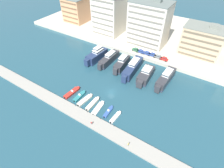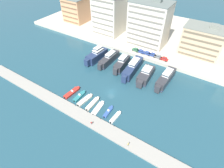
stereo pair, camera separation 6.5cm
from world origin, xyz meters
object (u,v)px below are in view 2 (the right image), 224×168
(yacht_navy_far_left, at_px, (97,55))
(pedestrian_mid_deck, at_px, (91,123))
(yacht_charcoal_center_right, at_px, (166,78))
(motorboat_cream_mid_left, at_px, (85,100))
(motorboat_cream_center_left, at_px, (93,104))
(car_blue_mid_left, at_px, (147,53))
(motorboat_red_far_left, at_px, (72,93))
(motorboat_teal_left, at_px, (79,96))
(yacht_charcoal_mid_left, at_px, (122,64))
(yacht_charcoal_center, at_px, (145,75))
(car_red_center_right, at_px, (164,59))
(motorboat_white_mid_right, at_px, (115,117))
(car_blue_center_left, at_px, (153,55))
(motorboat_blue_center_right, at_px, (108,112))
(car_green_far_left, at_px, (136,50))
(car_grey_center, at_px, (158,57))
(yacht_navy_center_left, at_px, (133,68))
(motorboat_white_center, at_px, (98,108))
(yacht_charcoal_left, at_px, (109,59))
(pedestrian_near_edge, at_px, (128,144))
(car_blue_left, at_px, (141,51))

(yacht_navy_far_left, distance_m, pedestrian_mid_deck, 43.71)
(yacht_charcoal_center_right, relative_size, motorboat_cream_mid_left, 2.20)
(motorboat_cream_center_left, distance_m, car_blue_mid_left, 44.98)
(motorboat_red_far_left, relative_size, motorboat_teal_left, 1.19)
(yacht_charcoal_mid_left, distance_m, yacht_charcoal_center, 14.35)
(motorboat_cream_center_left, distance_m, car_red_center_right, 46.63)
(motorboat_white_mid_right, bearing_deg, yacht_charcoal_center, 90.81)
(car_blue_center_left, xyz_separation_m, car_red_center_right, (6.86, -0.47, 0.00))
(car_blue_mid_left, bearing_deg, motorboat_blue_center_right, -85.26)
(car_green_far_left, distance_m, car_grey_center, 13.51)
(motorboat_cream_center_left, relative_size, car_blue_center_left, 2.01)
(yacht_charcoal_center, bearing_deg, yacht_navy_center_left, 169.29)
(motorboat_white_center, height_order, motorboat_white_mid_right, motorboat_white_mid_right)
(yacht_navy_far_left, xyz_separation_m, yacht_charcoal_center_right, (38.54, 1.57, -0.31))
(car_grey_center, height_order, car_red_center_right, same)
(yacht_charcoal_mid_left, xyz_separation_m, motorboat_red_far_left, (-8.62, -28.63, -1.91))
(car_red_center_right, bearing_deg, motorboat_red_far_left, -120.28)
(yacht_navy_far_left, height_order, yacht_charcoal_center, yacht_navy_far_left)
(car_green_far_left, bearing_deg, pedestrian_mid_deck, -80.49)
(motorboat_blue_center_right, bearing_deg, motorboat_white_center, -172.04)
(yacht_charcoal_center, xyz_separation_m, motorboat_red_far_left, (-22.85, -26.75, -1.71))
(yacht_navy_far_left, xyz_separation_m, yacht_charcoal_left, (7.19, 1.34, -0.51))
(motorboat_cream_mid_left, relative_size, pedestrian_mid_deck, 5.43)
(yacht_navy_center_left, relative_size, pedestrian_mid_deck, 13.40)
(motorboat_red_far_left, bearing_deg, motorboat_white_mid_right, -2.66)
(car_blue_center_left, bearing_deg, yacht_navy_far_left, -146.56)
(motorboat_cream_mid_left, height_order, car_blue_center_left, car_blue_center_left)
(yacht_navy_center_left, distance_m, motorboat_white_mid_right, 30.46)
(motorboat_white_mid_right, xyz_separation_m, pedestrian_near_edge, (9.75, -7.74, 1.07))
(yacht_navy_center_left, relative_size, motorboat_white_center, 2.55)
(yacht_navy_far_left, bearing_deg, yacht_charcoal_center, -1.80)
(car_red_center_right, bearing_deg, motorboat_cream_center_left, -107.52)
(yacht_navy_center_left, bearing_deg, car_green_far_left, 111.60)
(car_green_far_left, bearing_deg, yacht_charcoal_center_right, -33.27)
(yacht_charcoal_left, xyz_separation_m, car_grey_center, (21.74, 15.35, 0.68))
(motorboat_cream_center_left, xyz_separation_m, car_blue_left, (0.24, 44.62, 2.29))
(motorboat_cream_center_left, height_order, car_blue_left, car_blue_left)
(motorboat_red_far_left, bearing_deg, pedestrian_near_edge, -14.97)
(motorboat_white_mid_right, xyz_separation_m, pedestrian_mid_deck, (-5.65, -7.56, 1.01))
(yacht_charcoal_mid_left, relative_size, motorboat_cream_center_left, 1.88)
(motorboat_white_mid_right, bearing_deg, motorboat_cream_mid_left, 177.21)
(yacht_navy_center_left, height_order, yacht_charcoal_center, yacht_navy_center_left)
(motorboat_teal_left, xyz_separation_m, motorboat_white_mid_right, (18.97, -1.16, 0.02))
(yacht_charcoal_left, bearing_deg, motorboat_cream_mid_left, -76.28)
(motorboat_cream_center_left, relative_size, motorboat_blue_center_right, 1.24)
(motorboat_white_mid_right, bearing_deg, car_blue_left, 103.94)
(yacht_charcoal_center_right, bearing_deg, car_green_far_left, 146.73)
(car_red_center_right, bearing_deg, yacht_charcoal_left, -149.14)
(yacht_charcoal_center_right, relative_size, motorboat_cream_center_left, 2.20)
(yacht_navy_far_left, xyz_separation_m, motorboat_cream_mid_left, (14.35, -27.99, -2.25))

